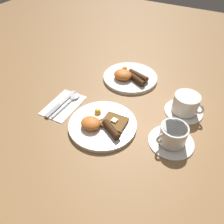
{
  "coord_description": "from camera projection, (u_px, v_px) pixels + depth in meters",
  "views": [
    {
      "loc": [
        0.3,
        -0.47,
        0.6
      ],
      "look_at": [
        0.01,
        0.06,
        0.03
      ],
      "focal_mm": 35.0,
      "sensor_mm": 36.0,
      "label": 1
    }
  ],
  "objects": [
    {
      "name": "teacup_near",
      "position": [
        173.0,
        136.0,
        0.74
      ],
      "size": [
        0.16,
        0.16,
        0.08
      ],
      "color": "silver",
      "rests_on": "ground_plane"
    },
    {
      "name": "napkin",
      "position": [
        64.0,
        105.0,
        0.9
      ],
      "size": [
        0.12,
        0.18,
        0.01
      ],
      "primitive_type": "cube",
      "rotation": [
        0.0,
        0.0,
        0.03
      ],
      "color": "white",
      "rests_on": "ground_plane"
    },
    {
      "name": "ground_plane",
      "position": [
        102.0,
        126.0,
        0.82
      ],
      "size": [
        3.0,
        3.0,
        0.0
      ],
      "primitive_type": "plane",
      "color": "olive"
    },
    {
      "name": "breakfast_plate_far",
      "position": [
        130.0,
        77.0,
        1.03
      ],
      "size": [
        0.26,
        0.26,
        0.05
      ],
      "color": "silver",
      "rests_on": "ground_plane"
    },
    {
      "name": "teacup_far",
      "position": [
        186.0,
        105.0,
        0.85
      ],
      "size": [
        0.15,
        0.15,
        0.08
      ],
      "color": "silver",
      "rests_on": "ground_plane"
    },
    {
      "name": "spoon",
      "position": [
        72.0,
        99.0,
        0.92
      ],
      "size": [
        0.03,
        0.18,
        0.01
      ],
      "rotation": [
        0.0,
        0.0,
        1.56
      ],
      "color": "silver",
      "rests_on": "napkin"
    },
    {
      "name": "breakfast_plate_near",
      "position": [
        102.0,
        124.0,
        0.81
      ],
      "size": [
        0.25,
        0.25,
        0.05
      ],
      "color": "silver",
      "rests_on": "ground_plane"
    },
    {
      "name": "knife",
      "position": [
        59.0,
        105.0,
        0.89
      ],
      "size": [
        0.02,
        0.19,
        0.01
      ],
      "rotation": [
        0.0,
        0.0,
        1.58
      ],
      "color": "silver",
      "rests_on": "napkin"
    }
  ]
}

